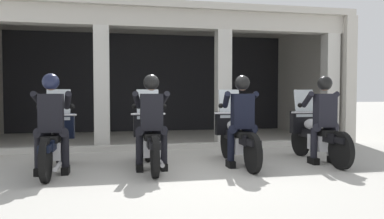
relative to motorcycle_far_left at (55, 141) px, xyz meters
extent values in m
plane|color=#A8A59E|center=(2.33, 2.81, -0.50)|extent=(80.00, 80.00, 0.00)
cube|color=black|center=(2.12, 6.36, 1.13)|extent=(9.76, 0.24, 3.26)
cube|color=#BCB7AD|center=(2.12, 2.48, 2.54)|extent=(9.76, 0.36, 0.44)
cube|color=#BCB7AD|center=(2.12, 4.35, 2.84)|extent=(9.76, 4.43, 0.16)
cube|color=#BCB7AD|center=(6.90, 4.35, 1.13)|extent=(0.30, 4.43, 3.26)
cube|color=beige|center=(0.66, 2.48, 0.91)|extent=(0.35, 0.36, 2.82)
cube|color=beige|center=(3.58, 2.48, 0.91)|extent=(0.35, 0.36, 2.82)
cube|color=beige|center=(6.50, 2.48, 0.91)|extent=(0.35, 0.36, 2.82)
cube|color=#B7B5AD|center=(2.12, 1.98, -0.44)|extent=(9.36, 0.24, 0.12)
cylinder|color=black|center=(0.00, 0.58, -0.18)|extent=(0.09, 0.64, 0.64)
cylinder|color=black|center=(0.00, -0.82, -0.18)|extent=(0.09, 0.64, 0.64)
cube|color=black|center=(0.00, 0.58, 0.03)|extent=(0.14, 0.44, 0.08)
cube|color=silver|center=(0.00, -0.17, -0.13)|extent=(0.28, 0.44, 0.28)
cube|color=black|center=(0.00, -0.12, 0.00)|extent=(0.18, 1.24, 0.16)
ellipsoid|color=#B2B2B7|center=(0.00, 0.10, 0.18)|extent=(0.26, 0.48, 0.22)
cube|color=black|center=(0.00, -0.30, 0.07)|extent=(0.24, 0.52, 0.10)
cube|color=black|center=(0.00, -0.76, 0.00)|extent=(0.16, 0.48, 0.10)
cylinder|color=silver|center=(0.00, 0.52, 0.06)|extent=(0.05, 0.24, 0.53)
cube|color=black|center=(0.00, 0.46, 0.20)|extent=(0.52, 0.16, 0.44)
sphere|color=silver|center=(0.00, 0.56, 0.22)|extent=(0.18, 0.18, 0.18)
cube|color=silver|center=(0.00, 0.44, 0.57)|extent=(0.40, 0.14, 0.54)
cylinder|color=silver|center=(0.00, 0.36, 0.40)|extent=(0.62, 0.04, 0.04)
cylinder|color=silver|center=(0.12, -0.52, -0.32)|extent=(0.07, 0.55, 0.07)
cube|color=black|center=(0.00, -0.32, 0.47)|extent=(0.36, 0.22, 0.60)
cube|color=#591414|center=(0.00, -0.20, 0.49)|extent=(0.05, 0.02, 0.32)
sphere|color=tan|center=(0.00, -0.30, 0.92)|extent=(0.21, 0.21, 0.21)
sphere|color=#191E38|center=(0.00, -0.30, 0.95)|extent=(0.26, 0.26, 0.26)
cylinder|color=black|center=(0.14, -0.30, 0.16)|extent=(0.26, 0.29, 0.17)
cylinder|color=black|center=(0.20, -0.30, -0.12)|extent=(0.12, 0.12, 0.53)
cube|color=black|center=(0.20, -0.29, -0.44)|extent=(0.11, 0.26, 0.12)
cylinder|color=black|center=(-0.14, -0.30, 0.16)|extent=(0.26, 0.29, 0.17)
cylinder|color=black|center=(-0.20, -0.30, -0.12)|extent=(0.12, 0.12, 0.53)
cube|color=black|center=(-0.20, -0.29, -0.44)|extent=(0.11, 0.26, 0.12)
cylinder|color=black|center=(0.22, -0.09, 0.66)|extent=(0.19, 0.48, 0.31)
sphere|color=black|center=(0.26, 0.12, 0.55)|extent=(0.09, 0.09, 0.09)
cylinder|color=black|center=(-0.22, -0.09, 0.66)|extent=(0.19, 0.48, 0.31)
sphere|color=black|center=(-0.26, 0.12, 0.55)|extent=(0.09, 0.09, 0.09)
cylinder|color=black|center=(1.56, 0.57, -0.18)|extent=(0.09, 0.64, 0.64)
cylinder|color=black|center=(1.56, -0.83, -0.18)|extent=(0.09, 0.64, 0.64)
cube|color=black|center=(1.56, 0.57, 0.03)|extent=(0.14, 0.44, 0.08)
cube|color=silver|center=(1.56, -0.18, -0.13)|extent=(0.28, 0.44, 0.28)
cube|color=black|center=(1.56, -0.13, 0.00)|extent=(0.18, 1.24, 0.16)
ellipsoid|color=#1E2338|center=(1.56, 0.09, 0.18)|extent=(0.26, 0.48, 0.22)
cube|color=black|center=(1.56, -0.31, 0.07)|extent=(0.24, 0.52, 0.10)
cube|color=black|center=(1.56, -0.77, 0.00)|extent=(0.16, 0.48, 0.10)
cylinder|color=silver|center=(1.56, 0.51, 0.06)|extent=(0.05, 0.24, 0.53)
cube|color=black|center=(1.56, 0.45, 0.20)|extent=(0.52, 0.16, 0.44)
sphere|color=silver|center=(1.56, 0.55, 0.22)|extent=(0.18, 0.18, 0.18)
cube|color=silver|center=(1.56, 0.43, 0.57)|extent=(0.40, 0.14, 0.54)
cylinder|color=silver|center=(1.56, 0.35, 0.40)|extent=(0.62, 0.04, 0.04)
cylinder|color=silver|center=(1.68, -0.53, -0.32)|extent=(0.07, 0.55, 0.07)
cube|color=black|center=(1.56, -0.33, 0.47)|extent=(0.36, 0.22, 0.60)
cube|color=#14193F|center=(1.56, -0.21, 0.49)|extent=(0.05, 0.02, 0.32)
sphere|color=tan|center=(1.56, -0.31, 0.92)|extent=(0.21, 0.21, 0.21)
sphere|color=black|center=(1.56, -0.31, 0.95)|extent=(0.26, 0.26, 0.26)
cylinder|color=black|center=(1.70, -0.31, 0.16)|extent=(0.26, 0.29, 0.17)
cylinder|color=black|center=(1.76, -0.31, -0.12)|extent=(0.12, 0.12, 0.53)
cube|color=black|center=(1.76, -0.30, -0.44)|extent=(0.11, 0.26, 0.12)
cylinder|color=black|center=(1.42, -0.31, 0.16)|extent=(0.26, 0.29, 0.17)
cylinder|color=black|center=(1.36, -0.31, -0.12)|extent=(0.12, 0.12, 0.53)
cube|color=black|center=(1.36, -0.30, -0.44)|extent=(0.11, 0.26, 0.12)
cylinder|color=black|center=(1.78, -0.10, 0.66)|extent=(0.19, 0.48, 0.31)
sphere|color=black|center=(1.82, 0.11, 0.55)|extent=(0.09, 0.09, 0.09)
cylinder|color=black|center=(1.34, -0.10, 0.66)|extent=(0.19, 0.48, 0.31)
sphere|color=black|center=(1.30, 0.11, 0.55)|extent=(0.09, 0.09, 0.09)
cylinder|color=black|center=(3.11, 0.57, -0.18)|extent=(0.09, 0.64, 0.64)
cylinder|color=black|center=(3.11, -0.83, -0.18)|extent=(0.09, 0.64, 0.64)
cube|color=black|center=(3.11, 0.57, 0.03)|extent=(0.14, 0.44, 0.08)
cube|color=silver|center=(3.11, -0.18, -0.13)|extent=(0.28, 0.44, 0.28)
cube|color=black|center=(3.11, -0.13, 0.00)|extent=(0.18, 1.24, 0.16)
ellipsoid|color=#B2B2B7|center=(3.11, 0.09, 0.18)|extent=(0.26, 0.48, 0.22)
cube|color=black|center=(3.11, -0.31, 0.07)|extent=(0.24, 0.52, 0.10)
cube|color=black|center=(3.11, -0.77, 0.00)|extent=(0.16, 0.48, 0.10)
cylinder|color=silver|center=(3.11, 0.51, 0.06)|extent=(0.05, 0.24, 0.53)
cube|color=black|center=(3.11, 0.45, 0.20)|extent=(0.52, 0.16, 0.44)
sphere|color=silver|center=(3.11, 0.55, 0.22)|extent=(0.18, 0.18, 0.18)
cube|color=silver|center=(3.11, 0.43, 0.57)|extent=(0.40, 0.14, 0.54)
cylinder|color=silver|center=(3.11, 0.35, 0.40)|extent=(0.62, 0.04, 0.04)
cylinder|color=silver|center=(3.23, -0.53, -0.32)|extent=(0.07, 0.55, 0.07)
cube|color=black|center=(3.11, -0.33, 0.47)|extent=(0.36, 0.22, 0.60)
cube|color=#14193F|center=(3.11, -0.21, 0.49)|extent=(0.05, 0.02, 0.32)
sphere|color=tan|center=(3.11, -0.31, 0.92)|extent=(0.21, 0.21, 0.21)
sphere|color=black|center=(3.11, -0.31, 0.95)|extent=(0.26, 0.26, 0.26)
cylinder|color=black|center=(3.25, -0.31, 0.16)|extent=(0.26, 0.29, 0.17)
cylinder|color=black|center=(3.31, -0.31, -0.12)|extent=(0.12, 0.12, 0.53)
cube|color=black|center=(3.31, -0.30, -0.44)|extent=(0.11, 0.26, 0.12)
cylinder|color=black|center=(2.97, -0.31, 0.16)|extent=(0.26, 0.29, 0.17)
cylinder|color=black|center=(2.91, -0.31, -0.12)|extent=(0.12, 0.12, 0.53)
cube|color=black|center=(2.91, -0.30, -0.44)|extent=(0.11, 0.26, 0.12)
cylinder|color=black|center=(3.33, -0.10, 0.66)|extent=(0.19, 0.48, 0.31)
sphere|color=black|center=(3.37, 0.11, 0.55)|extent=(0.09, 0.09, 0.09)
cylinder|color=black|center=(2.89, -0.10, 0.66)|extent=(0.19, 0.48, 0.31)
sphere|color=black|center=(2.85, 0.11, 0.55)|extent=(0.09, 0.09, 0.09)
cylinder|color=black|center=(4.67, 0.57, -0.18)|extent=(0.09, 0.64, 0.64)
cylinder|color=black|center=(4.67, -0.83, -0.18)|extent=(0.09, 0.64, 0.64)
cube|color=black|center=(4.67, 0.57, 0.03)|extent=(0.14, 0.44, 0.08)
cube|color=silver|center=(4.67, -0.18, -0.13)|extent=(0.28, 0.44, 0.28)
cube|color=black|center=(4.67, -0.13, 0.00)|extent=(0.18, 1.24, 0.16)
ellipsoid|color=#B2B2B7|center=(4.67, 0.09, 0.18)|extent=(0.26, 0.48, 0.22)
cube|color=black|center=(4.67, -0.31, 0.07)|extent=(0.24, 0.52, 0.10)
cube|color=black|center=(4.67, -0.77, 0.00)|extent=(0.16, 0.48, 0.10)
cylinder|color=silver|center=(4.67, 0.51, 0.06)|extent=(0.05, 0.24, 0.53)
cube|color=black|center=(4.67, 0.45, 0.20)|extent=(0.52, 0.16, 0.44)
sphere|color=silver|center=(4.67, 0.55, 0.22)|extent=(0.18, 0.18, 0.18)
cube|color=silver|center=(4.67, 0.43, 0.57)|extent=(0.40, 0.14, 0.54)
cylinder|color=silver|center=(4.67, 0.35, 0.40)|extent=(0.62, 0.04, 0.04)
cylinder|color=silver|center=(4.79, -0.53, -0.32)|extent=(0.07, 0.55, 0.07)
cube|color=black|center=(4.67, -0.33, 0.47)|extent=(0.36, 0.22, 0.60)
cube|color=black|center=(4.67, -0.21, 0.49)|extent=(0.05, 0.02, 0.32)
sphere|color=tan|center=(4.67, -0.31, 0.92)|extent=(0.21, 0.21, 0.21)
sphere|color=black|center=(4.67, -0.31, 0.95)|extent=(0.26, 0.26, 0.26)
cylinder|color=black|center=(4.81, -0.31, 0.16)|extent=(0.26, 0.29, 0.17)
cylinder|color=black|center=(4.87, -0.31, -0.12)|extent=(0.12, 0.12, 0.53)
cube|color=black|center=(4.87, -0.30, -0.44)|extent=(0.11, 0.26, 0.12)
cylinder|color=black|center=(4.53, -0.31, 0.16)|extent=(0.26, 0.29, 0.17)
cylinder|color=black|center=(4.47, -0.31, -0.12)|extent=(0.12, 0.12, 0.53)
cube|color=black|center=(4.47, -0.30, -0.44)|extent=(0.11, 0.26, 0.12)
cylinder|color=black|center=(4.89, -0.10, 0.66)|extent=(0.19, 0.48, 0.31)
sphere|color=black|center=(4.93, 0.11, 0.55)|extent=(0.09, 0.09, 0.09)
cylinder|color=black|center=(4.45, -0.10, 0.66)|extent=(0.19, 0.48, 0.31)
sphere|color=black|center=(4.41, 0.11, 0.55)|extent=(0.09, 0.09, 0.09)
camera|label=1|loc=(1.00, -6.39, 0.77)|focal=34.77mm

